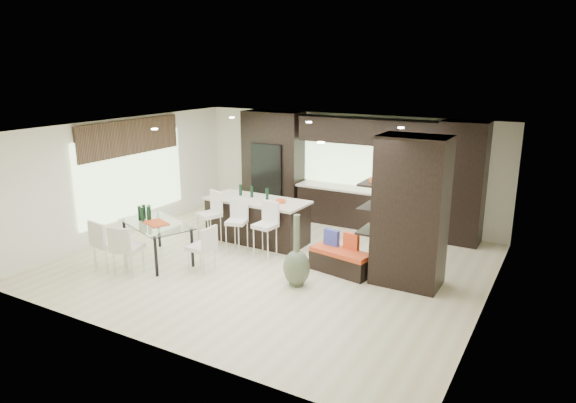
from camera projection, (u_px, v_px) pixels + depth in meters
The scene contains 22 objects.
ground at pixel (273, 264), 10.28m from camera, with size 8.00×8.00×0.00m, color beige.
back_wall at pixel (345, 168), 12.87m from camera, with size 8.00×0.02×2.70m, color white.
left_wall at pixel (125, 177), 11.84m from camera, with size 0.02×7.00×2.70m, color white.
right_wall at pixel (491, 230), 8.03m from camera, with size 0.02×7.00×2.70m, color white.
ceiling at pixel (272, 129), 9.59m from camera, with size 8.00×7.00×0.02m, color white.
window_left at pixel (133, 175), 11.99m from camera, with size 0.04×3.20×1.90m, color #B2D199.
window_back at pixel (367, 162), 12.50m from camera, with size 3.40×0.04×1.20m, color #B2D199.
stone_accent at pixel (130, 137), 11.74m from camera, with size 0.08×3.00×0.80m, color brown.
ceiling_spots at pixel (279, 128), 9.80m from camera, with size 4.00×3.00×0.02m, color white.
back_cabinetry at pixel (359, 172), 12.36m from camera, with size 6.80×0.68×2.70m, color black.
refrigerator at pixel (273, 178), 13.57m from camera, with size 0.90×0.68×1.90m, color black.
partition_column at pixel (411, 212), 9.03m from camera, with size 1.20×0.80×2.70m, color black.
kitchen_island at pixel (257, 220), 11.50m from camera, with size 2.32×1.00×0.97m, color black.
stool_left at pixel (209, 225), 11.16m from camera, with size 0.44×0.44×0.98m, color silver.
stool_mid at pixel (237, 231), 10.84m from camera, with size 0.40×0.40×0.90m, color silver.
stool_right at pixel (265, 236), 10.49m from camera, with size 0.42×0.42×0.95m, color silver.
bench at pixel (341, 261), 9.78m from camera, with size 1.19×0.46×0.46m, color black.
floor_vase at pixel (297, 250), 9.12m from camera, with size 0.49×0.49×1.33m, color #4E5B42, non-canonical shape.
dining_table at pixel (158, 242), 10.36m from camera, with size 1.64×0.92×0.79m, color white.
chair_near at pixel (128, 251), 9.69m from camera, with size 0.49×0.49×0.90m, color silver.
chair_far at pixel (109, 246), 9.92m from camera, with size 0.50×0.50×0.92m, color silver.
chair_end at pixel (201, 250), 9.82m from camera, with size 0.45×0.45×0.84m, color silver.
Camera 1 is at (5.00, -8.21, 3.87)m, focal length 32.00 mm.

